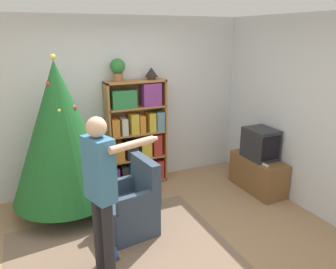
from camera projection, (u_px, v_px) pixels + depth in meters
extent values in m
plane|color=#9E7A56|center=(158.00, 246.00, 3.76)|extent=(14.00, 14.00, 0.00)
cube|color=silver|center=(109.00, 104.00, 5.02)|extent=(8.00, 0.10, 2.60)
cube|color=silver|center=(316.00, 117.00, 4.27)|extent=(0.10, 8.00, 2.60)
cube|color=#7F6651|center=(119.00, 249.00, 3.71)|extent=(2.39, 1.74, 0.01)
cube|color=#A8703D|center=(109.00, 138.00, 4.94)|extent=(0.03, 0.27, 1.67)
cube|color=#A8703D|center=(163.00, 130.00, 5.30)|extent=(0.03, 0.27, 1.67)
cube|color=#A8703D|center=(135.00, 81.00, 4.87)|extent=(0.93, 0.27, 0.03)
cube|color=#A8703D|center=(134.00, 132.00, 5.23)|extent=(0.93, 0.01, 1.67)
cube|color=#A8703D|center=(138.00, 181.00, 5.36)|extent=(0.90, 0.27, 0.03)
cube|color=#843889|center=(115.00, 176.00, 5.15)|extent=(0.09, 0.24, 0.29)
cube|color=#232328|center=(124.00, 175.00, 5.20)|extent=(0.11, 0.24, 0.30)
cube|color=#284C93|center=(131.00, 173.00, 5.23)|extent=(0.09, 0.21, 0.31)
cube|color=orange|center=(139.00, 172.00, 5.30)|extent=(0.11, 0.24, 0.28)
cube|color=#B22D28|center=(146.00, 170.00, 5.34)|extent=(0.09, 0.24, 0.31)
cube|color=#843889|center=(153.00, 171.00, 5.38)|extent=(0.09, 0.20, 0.27)
cube|color=#B22D28|center=(159.00, 168.00, 5.43)|extent=(0.09, 0.22, 0.31)
cube|color=#A8703D|center=(138.00, 157.00, 5.24)|extent=(0.90, 0.27, 0.03)
cube|color=orange|center=(118.00, 152.00, 5.04)|extent=(0.14, 0.21, 0.28)
cube|color=#232328|center=(131.00, 149.00, 5.13)|extent=(0.18, 0.24, 0.30)
cube|color=gold|center=(145.00, 148.00, 5.22)|extent=(0.17, 0.23, 0.28)
cube|color=#B22D28|center=(155.00, 144.00, 5.29)|extent=(0.14, 0.25, 0.35)
cube|color=#A8703D|center=(137.00, 133.00, 5.11)|extent=(0.90, 0.27, 0.03)
cube|color=orange|center=(115.00, 127.00, 4.90)|extent=(0.11, 0.20, 0.26)
cube|color=beige|center=(123.00, 126.00, 4.98)|extent=(0.09, 0.26, 0.25)
cube|color=gold|center=(134.00, 124.00, 5.01)|extent=(0.12, 0.20, 0.31)
cube|color=orange|center=(141.00, 124.00, 5.07)|extent=(0.09, 0.22, 0.27)
cube|color=gold|center=(151.00, 122.00, 5.13)|extent=(0.11, 0.21, 0.29)
cube|color=#5B899E|center=(159.00, 121.00, 5.17)|extent=(0.12, 0.20, 0.30)
cube|color=#A8703D|center=(136.00, 107.00, 4.99)|extent=(0.90, 0.27, 0.03)
cube|color=#2D7A42|center=(123.00, 99.00, 4.83)|extent=(0.37, 0.20, 0.27)
cube|color=#843889|center=(151.00, 94.00, 4.99)|extent=(0.29, 0.20, 0.35)
cube|color=brown|center=(258.00, 174.00, 5.07)|extent=(0.41, 0.93, 0.53)
cube|color=#28282D|center=(260.00, 144.00, 4.92)|extent=(0.39, 0.47, 0.46)
cube|color=black|center=(271.00, 148.00, 4.71)|extent=(0.32, 0.01, 0.36)
cube|color=white|center=(265.00, 165.00, 4.69)|extent=(0.04, 0.12, 0.02)
cylinder|color=#4C3323|center=(68.00, 207.00, 4.53)|extent=(0.36, 0.36, 0.10)
cylinder|color=brown|center=(68.00, 200.00, 4.49)|extent=(0.08, 0.08, 0.12)
cone|color=#1E6028|center=(61.00, 132.00, 4.20)|extent=(1.36, 1.36, 1.82)
sphere|color=gold|center=(49.00, 187.00, 3.87)|extent=(0.05, 0.05, 0.05)
sphere|color=#B74C93|center=(87.00, 181.00, 4.03)|extent=(0.04, 0.04, 0.04)
sphere|color=gold|center=(63.00, 166.00, 4.92)|extent=(0.07, 0.07, 0.07)
sphere|color=#335BB2|center=(43.00, 190.00, 3.88)|extent=(0.05, 0.05, 0.05)
sphere|color=gold|center=(59.00, 111.00, 3.92)|extent=(0.04, 0.04, 0.04)
sphere|color=red|center=(74.00, 108.00, 4.08)|extent=(0.07, 0.07, 0.07)
sphere|color=red|center=(77.00, 164.00, 4.94)|extent=(0.06, 0.06, 0.06)
sphere|color=red|center=(48.00, 84.00, 3.94)|extent=(0.06, 0.06, 0.06)
sphere|color=#E5CC4C|center=(53.00, 57.00, 3.92)|extent=(0.07, 0.07, 0.07)
cube|color=#334256|center=(130.00, 216.00, 3.99)|extent=(0.63, 0.63, 0.42)
cube|color=#334256|center=(145.00, 178.00, 3.96)|extent=(0.19, 0.57, 0.50)
cube|color=#334256|center=(120.00, 186.00, 4.09)|extent=(0.51, 0.14, 0.20)
cube|color=#334256|center=(138.00, 202.00, 3.70)|extent=(0.51, 0.14, 0.20)
cylinder|color=#232328|center=(99.00, 233.00, 3.31)|extent=(0.11, 0.11, 0.83)
cylinder|color=#232328|center=(109.00, 241.00, 3.18)|extent=(0.11, 0.11, 0.83)
cube|color=teal|center=(99.00, 169.00, 3.03)|extent=(0.27, 0.36, 0.62)
cylinder|color=#DBAD89|center=(89.00, 166.00, 3.18)|extent=(0.07, 0.07, 0.50)
cylinder|color=#DBAD89|center=(132.00, 145.00, 2.97)|extent=(0.48, 0.21, 0.07)
cube|color=white|center=(152.00, 139.00, 3.13)|extent=(0.12, 0.07, 0.03)
sphere|color=#DBAD89|center=(96.00, 127.00, 2.91)|extent=(0.19, 0.19, 0.19)
cylinder|color=#935B38|center=(118.00, 77.00, 4.75)|extent=(0.14, 0.14, 0.12)
sphere|color=#2D7033|center=(118.00, 66.00, 4.70)|extent=(0.22, 0.22, 0.22)
cylinder|color=#473828|center=(151.00, 78.00, 4.97)|extent=(0.12, 0.12, 0.04)
cone|color=black|center=(151.00, 72.00, 4.94)|extent=(0.20, 0.20, 0.14)
cube|color=orange|center=(106.00, 215.00, 4.40)|extent=(0.18, 0.14, 0.02)
cube|color=#B22D28|center=(106.00, 213.00, 4.39)|extent=(0.24, 0.17, 0.02)
cube|color=orange|center=(110.00, 257.00, 3.56)|extent=(0.22, 0.12, 0.03)
cube|color=#284C93|center=(110.00, 255.00, 3.56)|extent=(0.19, 0.17, 0.03)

